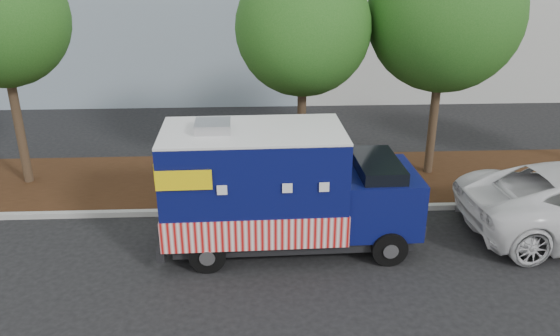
{
  "coord_description": "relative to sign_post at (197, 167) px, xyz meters",
  "views": [
    {
      "loc": [
        0.03,
        -11.87,
        6.73
      ],
      "look_at": [
        0.63,
        0.6,
        1.64
      ],
      "focal_mm": 35.0,
      "sensor_mm": 36.0,
      "label": 1
    }
  ],
  "objects": [
    {
      "name": "ground",
      "position": [
        1.54,
        -1.86,
        -1.2
      ],
      "size": [
        120.0,
        120.0,
        0.0
      ],
      "primitive_type": "plane",
      "color": "black",
      "rests_on": "ground"
    },
    {
      "name": "food_truck",
      "position": [
        2.05,
        -2.22,
        0.23
      ],
      "size": [
        6.07,
        2.42,
        3.17
      ],
      "rotation": [
        0.0,
        0.0,
        0.02
      ],
      "color": "black",
      "rests_on": "ground"
    },
    {
      "name": "tree_b",
      "position": [
        2.96,
        1.66,
        3.4
      ],
      "size": [
        3.78,
        3.78,
        6.5
      ],
      "color": "#38281C",
      "rests_on": "ground"
    },
    {
      "name": "sign_post",
      "position": [
        0.0,
        0.0,
        0.0
      ],
      "size": [
        0.06,
        0.06,
        2.4
      ],
      "primitive_type": "cube",
      "color": "#473828",
      "rests_on": "ground"
    },
    {
      "name": "curb",
      "position": [
        1.54,
        -0.46,
        -1.12
      ],
      "size": [
        120.0,
        0.18,
        0.15
      ],
      "primitive_type": "cube",
      "color": "#9E9E99",
      "rests_on": "ground"
    },
    {
      "name": "tree_c",
      "position": [
        6.98,
        1.87,
        3.74
      ],
      "size": [
        4.39,
        4.39,
        7.14
      ],
      "color": "#38281C",
      "rests_on": "ground"
    },
    {
      "name": "mulch_strip",
      "position": [
        1.54,
        1.64,
        -1.12
      ],
      "size": [
        120.0,
        4.0,
        0.15
      ],
      "primitive_type": "cube",
      "color": "black",
      "rests_on": "ground"
    }
  ]
}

